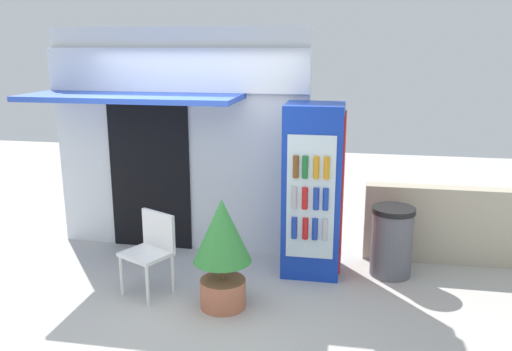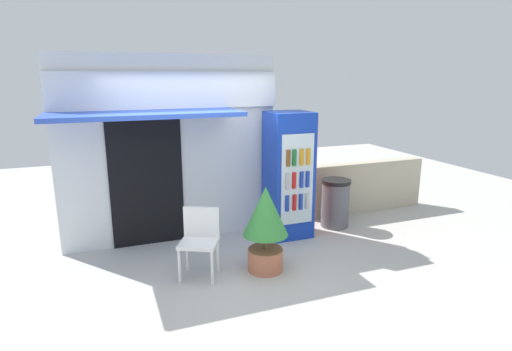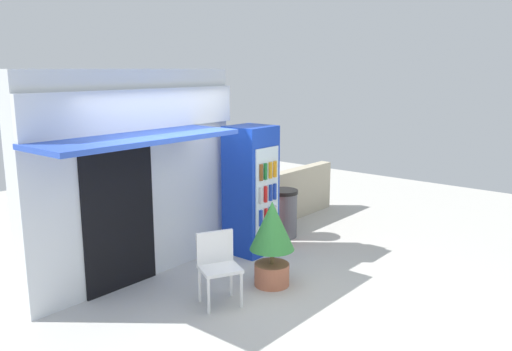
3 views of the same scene
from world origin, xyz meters
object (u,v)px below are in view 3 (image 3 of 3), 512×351
trash_bin (283,213)px  drink_cooler (252,190)px  plastic_chair (218,262)px  potted_plant_near_shop (272,236)px

trash_bin → drink_cooler: bearing=-176.1°
drink_cooler → trash_bin: (0.89, 0.06, -0.57)m
plastic_chair → potted_plant_near_shop: (0.81, -0.19, 0.15)m
potted_plant_near_shop → drink_cooler: bearing=51.8°
drink_cooler → potted_plant_near_shop: drink_cooler is taller
drink_cooler → potted_plant_near_shop: 1.34m
drink_cooler → plastic_chair: 1.88m
potted_plant_near_shop → trash_bin: (1.70, 1.08, -0.26)m
drink_cooler → trash_bin: bearing=3.9°
drink_cooler → potted_plant_near_shop: (-0.81, -1.02, -0.31)m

